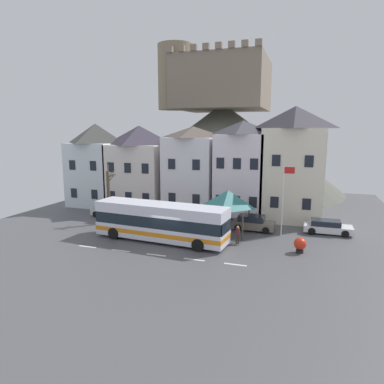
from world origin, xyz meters
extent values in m
cube|color=#4F5054|center=(0.00, 0.00, -0.03)|extent=(40.00, 60.00, 0.06)
cube|color=silver|center=(-6.00, -2.55, 0.00)|extent=(1.60, 0.20, 0.01)
cube|color=silver|center=(-3.00, -2.55, 0.00)|extent=(1.60, 0.20, 0.01)
cube|color=silver|center=(0.00, -2.55, 0.00)|extent=(1.60, 0.20, 0.01)
cube|color=silver|center=(3.00, -2.55, 0.00)|extent=(1.60, 0.20, 0.01)
cube|color=silver|center=(6.00, -2.55, 0.00)|extent=(1.60, 0.20, 0.01)
cube|color=silver|center=(-14.40, 11.90, 3.84)|extent=(5.67, 5.81, 7.69)
pyramid|color=#434240|center=(-14.40, 11.90, 8.85)|extent=(5.67, 5.81, 2.32)
cube|color=black|center=(-15.82, 8.97, 1.84)|extent=(0.80, 0.06, 1.10)
cube|color=black|center=(-12.98, 8.97, 1.84)|extent=(0.80, 0.06, 1.10)
cube|color=black|center=(-15.82, 8.97, 5.18)|extent=(0.80, 0.06, 1.10)
cube|color=black|center=(-12.98, 8.97, 5.18)|extent=(0.80, 0.06, 1.10)
cube|color=silver|center=(-8.53, 11.99, 3.77)|extent=(6.43, 5.97, 7.55)
pyramid|color=#3E3745|center=(-8.53, 11.99, 8.64)|extent=(6.43, 5.97, 2.19)
cube|color=black|center=(-10.67, 8.97, 1.81)|extent=(0.80, 0.06, 1.10)
cube|color=black|center=(-8.53, 8.97, 1.81)|extent=(0.80, 0.06, 1.10)
cube|color=black|center=(-6.39, 8.97, 1.81)|extent=(0.80, 0.06, 1.10)
cube|color=black|center=(-10.67, 8.97, 5.09)|extent=(0.80, 0.06, 1.10)
cube|color=black|center=(-8.53, 8.97, 5.09)|extent=(0.80, 0.06, 1.10)
cube|color=black|center=(-6.39, 8.97, 5.09)|extent=(0.80, 0.06, 1.10)
cube|color=white|center=(-1.90, 12.16, 4.21)|extent=(5.43, 6.32, 8.42)
pyramid|color=brown|center=(-1.90, 12.16, 9.03)|extent=(5.43, 6.32, 1.21)
cube|color=black|center=(-3.26, 8.97, 2.01)|extent=(0.80, 0.06, 1.10)
cube|color=black|center=(-0.55, 8.97, 2.01)|extent=(0.80, 0.06, 1.10)
cube|color=black|center=(-3.26, 8.97, 5.68)|extent=(0.80, 0.06, 1.10)
cube|color=black|center=(-0.55, 8.97, 5.68)|extent=(0.80, 0.06, 1.10)
cube|color=white|center=(3.73, 12.12, 4.40)|extent=(5.10, 6.23, 8.79)
pyramid|color=#3E3C45|center=(3.73, 12.12, 9.51)|extent=(5.10, 6.23, 1.44)
cube|color=black|center=(2.03, 8.97, 2.10)|extent=(0.80, 0.06, 1.10)
cube|color=black|center=(3.73, 8.97, 2.10)|extent=(0.80, 0.06, 1.10)
cube|color=black|center=(5.43, 8.97, 2.10)|extent=(0.80, 0.06, 1.10)
cube|color=black|center=(2.03, 8.97, 5.93)|extent=(0.80, 0.06, 1.10)
cube|color=black|center=(3.73, 8.97, 5.93)|extent=(0.80, 0.06, 1.10)
cube|color=black|center=(5.43, 8.97, 5.93)|extent=(0.80, 0.06, 1.10)
cube|color=silver|center=(9.03, 11.61, 4.70)|extent=(6.00, 5.21, 9.41)
pyramid|color=#3F3C45|center=(9.03, 11.61, 10.49)|extent=(6.00, 5.21, 2.17)
cube|color=black|center=(7.53, 8.97, 2.25)|extent=(0.80, 0.06, 1.10)
cube|color=black|center=(10.52, 8.97, 2.25)|extent=(0.80, 0.06, 1.10)
cube|color=black|center=(7.53, 8.97, 6.34)|extent=(0.80, 0.06, 1.10)
cube|color=black|center=(10.52, 8.97, 6.34)|extent=(0.80, 0.06, 1.10)
cone|color=#5A5B50|center=(-2.42, 28.45, 6.67)|extent=(36.69, 36.69, 13.35)
cube|color=#7E6F5E|center=(-2.42, 28.45, 16.04)|extent=(13.10, 13.10, 7.53)
cylinder|color=#807259|center=(-8.97, 25.17, 16.96)|extent=(5.18, 5.18, 9.36)
cube|color=#7E6F5E|center=(-8.53, 21.90, 20.22)|extent=(0.87, 0.70, 0.82)
cube|color=#7E6F5E|center=(-6.78, 21.90, 20.22)|extent=(0.87, 0.70, 0.82)
cube|color=#7E6F5E|center=(-5.04, 21.90, 20.22)|extent=(0.87, 0.70, 0.82)
cube|color=#7E6F5E|center=(-3.29, 21.90, 20.22)|extent=(0.87, 0.70, 0.82)
cube|color=#7E6F5E|center=(-1.54, 21.90, 20.22)|extent=(0.87, 0.70, 0.82)
cube|color=#7E6F5E|center=(0.20, 21.90, 20.22)|extent=(0.87, 0.70, 0.82)
cube|color=#7E6F5E|center=(1.95, 21.90, 20.22)|extent=(0.87, 0.70, 0.82)
cube|color=#7E6F5E|center=(3.70, 21.90, 20.22)|extent=(0.87, 0.70, 0.82)
cube|color=white|center=(-1.04, 0.74, 0.80)|extent=(11.67, 3.55, 1.11)
cube|color=orange|center=(-1.04, 0.74, 0.86)|extent=(11.69, 3.57, 0.36)
cube|color=#19232D|center=(-1.04, 0.74, 1.82)|extent=(11.57, 3.50, 0.93)
cube|color=white|center=(-1.04, 0.74, 2.72)|extent=(11.67, 3.55, 0.87)
cube|color=#19232D|center=(4.70, 0.23, 1.82)|extent=(0.25, 2.13, 0.89)
cylinder|color=black|center=(2.96, 1.61, 0.50)|extent=(1.02, 0.37, 1.00)
cylinder|color=black|center=(2.74, -0.82, 0.50)|extent=(1.02, 0.37, 1.00)
cylinder|color=black|center=(-4.83, 2.30, 0.50)|extent=(1.02, 0.37, 1.00)
cylinder|color=black|center=(-5.04, -0.12, 0.50)|extent=(1.02, 0.37, 1.00)
cylinder|color=#473D33|center=(2.19, 6.26, 1.20)|extent=(0.14, 0.14, 2.40)
cylinder|color=#473D33|center=(5.49, 6.26, 1.20)|extent=(0.14, 0.14, 2.40)
cylinder|color=#473D33|center=(2.19, 2.96, 1.20)|extent=(0.14, 0.14, 2.40)
cylinder|color=#473D33|center=(5.49, 2.96, 1.20)|extent=(0.14, 0.14, 2.40)
pyramid|color=#2D7272|center=(3.84, 4.61, 3.18)|extent=(3.60, 3.60, 1.56)
cube|color=silver|center=(-9.72, 6.99, 0.52)|extent=(3.94, 2.15, 0.67)
cube|color=#1E232D|center=(-9.91, 6.98, 1.14)|extent=(2.40, 1.82, 0.57)
cylinder|color=black|center=(-8.52, 7.98, 0.32)|extent=(0.65, 0.24, 0.64)
cylinder|color=black|center=(-8.40, 6.17, 0.32)|extent=(0.65, 0.24, 0.64)
cylinder|color=black|center=(-11.04, 7.81, 0.32)|extent=(0.65, 0.24, 0.64)
cylinder|color=black|center=(-10.92, 6.00, 0.32)|extent=(0.65, 0.24, 0.64)
cube|color=white|center=(12.46, 7.38, 0.47)|extent=(4.16, 1.75, 0.57)
cube|color=#1E232D|center=(12.25, 7.38, 0.99)|extent=(2.50, 1.54, 0.48)
cylinder|color=black|center=(13.83, 8.22, 0.32)|extent=(0.64, 0.20, 0.64)
cylinder|color=black|center=(13.83, 6.55, 0.32)|extent=(0.64, 0.20, 0.64)
cylinder|color=black|center=(11.09, 8.21, 0.32)|extent=(0.64, 0.20, 0.64)
cylinder|color=black|center=(11.09, 6.55, 0.32)|extent=(0.64, 0.20, 0.64)
cube|color=#766B5E|center=(5.92, 6.33, 0.52)|extent=(3.92, 1.84, 0.68)
cube|color=#1E232D|center=(5.73, 6.34, 1.13)|extent=(2.37, 1.58, 0.54)
cylinder|color=black|center=(7.22, 7.10, 0.32)|extent=(0.65, 0.22, 0.64)
cylinder|color=black|center=(7.16, 5.48, 0.32)|extent=(0.65, 0.22, 0.64)
cylinder|color=black|center=(4.68, 7.19, 0.32)|extent=(0.65, 0.22, 0.64)
cylinder|color=black|center=(4.62, 5.57, 0.32)|extent=(0.65, 0.22, 0.64)
cylinder|color=#2D2D38|center=(3.03, 3.02, 0.39)|extent=(0.18, 0.18, 0.78)
cylinder|color=#2D2D38|center=(3.07, 3.23, 0.39)|extent=(0.18, 0.18, 0.78)
cylinder|color=#512323|center=(3.05, 3.12, 1.05)|extent=(0.34, 0.34, 0.65)
sphere|color=#D1AD89|center=(3.05, 3.12, 1.50)|extent=(0.24, 0.24, 0.24)
cylinder|color=#38332D|center=(5.35, 1.98, 0.37)|extent=(0.12, 0.12, 0.74)
cylinder|color=#38332D|center=(5.21, 1.82, 0.37)|extent=(0.12, 0.12, 0.74)
cylinder|color=#512323|center=(5.28, 1.90, 1.00)|extent=(0.35, 0.35, 0.63)
sphere|color=#D1AD89|center=(5.28, 1.90, 1.42)|extent=(0.21, 0.21, 0.21)
cube|color=#473828|center=(3.90, 6.55, 0.45)|extent=(1.47, 0.45, 0.08)
cube|color=#473828|center=(3.90, 6.77, 0.67)|extent=(1.47, 0.06, 0.40)
cube|color=#2D2D33|center=(3.25, 6.55, 0.23)|extent=(0.08, 0.36, 0.45)
cube|color=#2D2D33|center=(4.56, 6.55, 0.23)|extent=(0.08, 0.36, 0.45)
cylinder|color=silver|center=(8.50, 5.42, 3.09)|extent=(0.10, 0.10, 6.18)
cube|color=red|center=(8.95, 5.42, 5.83)|extent=(0.90, 0.03, 0.56)
cylinder|color=black|center=(10.18, 1.33, 0.12)|extent=(0.56, 0.56, 0.25)
sphere|color=red|center=(10.18, 1.33, 0.72)|extent=(0.93, 0.93, 0.93)
cylinder|color=brown|center=(-8.18, 4.34, 2.63)|extent=(0.33, 0.33, 5.26)
cylinder|color=brown|center=(-8.35, 4.70, 5.22)|extent=(0.44, 0.81, 1.19)
cylinder|color=brown|center=(-7.74, 4.20, 4.81)|extent=(0.94, 0.35, 0.53)
cylinder|color=brown|center=(-7.83, 4.38, 4.95)|extent=(0.76, 0.16, 0.96)
cylinder|color=brown|center=(-8.09, 4.90, 4.53)|extent=(0.28, 1.19, 0.65)
cylinder|color=brown|center=(-7.91, 4.42, 4.47)|extent=(0.62, 0.26, 0.84)
camera|label=1|loc=(10.30, -25.09, 9.16)|focal=32.40mm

